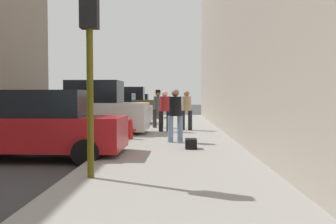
{
  "coord_description": "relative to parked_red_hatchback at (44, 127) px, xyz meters",
  "views": [
    {
      "loc": [
        6.06,
        -9.24,
        1.65
      ],
      "look_at": [
        5.71,
        6.54,
        0.96
      ],
      "focal_mm": 40.0,
      "sensor_mm": 36.0,
      "label": 1
    }
  ],
  "objects": [
    {
      "name": "parked_red_hatchback",
      "position": [
        0.0,
        0.0,
        0.0
      ],
      "size": [
        4.23,
        2.12,
        1.79
      ],
      "color": "#B2191E",
      "rests_on": "ground_plane"
    },
    {
      "name": "parked_bronze_suv",
      "position": [
        -0.0,
        16.11,
        0.18
      ],
      "size": [
        4.62,
        2.1,
        2.25
      ],
      "color": "brown",
      "rests_on": "ground_plane"
    },
    {
      "name": "traffic_light",
      "position": [
        1.85,
        -2.79,
        1.91
      ],
      "size": [
        0.32,
        0.32,
        3.6
      ],
      "color": "#514C0F",
      "rests_on": "sidewalk"
    },
    {
      "name": "pedestrian_with_beanie",
      "position": [
        2.55,
        7.98,
        0.29
      ],
      "size": [
        0.52,
        0.44,
        1.78
      ],
      "color": "#333338",
      "rests_on": "sidewalk"
    },
    {
      "name": "parked_silver_sedan",
      "position": [
        -0.0,
        10.7,
        0.0
      ],
      "size": [
        4.24,
        2.13,
        1.79
      ],
      "color": "#B7BABF",
      "rests_on": "ground_plane"
    },
    {
      "name": "parked_gray_coupe",
      "position": [
        0.0,
        21.05,
        0.0
      ],
      "size": [
        4.23,
        2.11,
        1.79
      ],
      "color": "slate",
      "rests_on": "ground_plane"
    },
    {
      "name": "sidewalk",
      "position": [
        3.35,
        -0.3,
        -0.77
      ],
      "size": [
        4.0,
        40.0,
        0.15
      ],
      "primitive_type": "cube",
      "color": "gray",
      "rests_on": "ground_plane"
    },
    {
      "name": "pedestrian_in_tan_coat",
      "position": [
        3.86,
        6.73,
        0.26
      ],
      "size": [
        0.5,
        0.4,
        1.71
      ],
      "color": "black",
      "rests_on": "sidewalk"
    },
    {
      "name": "pedestrian_in_red_jacket",
      "position": [
        2.93,
        6.05,
        0.26
      ],
      "size": [
        0.5,
        0.4,
        1.71
      ],
      "color": "black",
      "rests_on": "sidewalk"
    },
    {
      "name": "fire_hydrant",
      "position": [
        1.8,
        3.34,
        -0.35
      ],
      "size": [
        0.42,
        0.22,
        0.7
      ],
      "color": "red",
      "rests_on": "sidewalk"
    },
    {
      "name": "pedestrian_in_jeans",
      "position": [
        3.38,
        2.48,
        0.26
      ],
      "size": [
        0.53,
        0.49,
        1.71
      ],
      "color": "#728CB2",
      "rests_on": "sidewalk"
    },
    {
      "name": "duffel_bag",
      "position": [
        3.83,
        1.01,
        -0.56
      ],
      "size": [
        0.32,
        0.44,
        0.28
      ],
      "color": "black",
      "rests_on": "sidewalk"
    },
    {
      "name": "parked_white_van",
      "position": [
        -0.0,
        5.38,
        0.18
      ],
      "size": [
        4.66,
        2.19,
        2.25
      ],
      "color": "silver",
      "rests_on": "ground_plane"
    }
  ]
}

